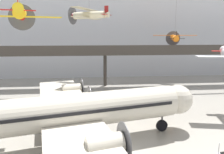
# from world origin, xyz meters

# --- Properties ---
(hangar_back_wall) EXTENTS (140.00, 3.00, 23.88)m
(hangar_back_wall) POSITION_xyz_m (0.00, 37.45, 11.94)
(hangar_back_wall) COLOR silver
(hangar_back_wall) RESTS_ON ground
(mezzanine_walkway) EXTENTS (110.00, 3.20, 8.60)m
(mezzanine_walkway) POSITION_xyz_m (0.00, 26.27, 6.98)
(mezzanine_walkway) COLOR #38332D
(mezzanine_walkway) RESTS_ON ground
(airliner_silver_main) EXTENTS (29.50, 34.06, 9.99)m
(airliner_silver_main) POSITION_xyz_m (-5.78, 2.04, 3.49)
(airliner_silver_main) COLOR beige
(airliner_silver_main) RESTS_ON ground
(suspended_plane_cream_biplane) EXTENTS (7.41, 8.42, 5.60)m
(suspended_plane_cream_biplane) POSITION_xyz_m (-3.06, 20.68, 13.97)
(suspended_plane_cream_biplane) COLOR beige
(suspended_plane_orange_highwing) EXTENTS (8.89, 7.43, 9.69)m
(suspended_plane_orange_highwing) POSITION_xyz_m (14.56, 26.90, 9.95)
(suspended_plane_orange_highwing) COLOR orange
(suspended_plane_yellow_lowwing) EXTENTS (9.67, 8.06, 6.71)m
(suspended_plane_yellow_lowwing) POSITION_xyz_m (-11.06, 9.66, 13.27)
(suspended_plane_yellow_lowwing) COLOR yellow
(stanchion_barrier) EXTENTS (0.36, 0.36, 1.08)m
(stanchion_barrier) POSITION_xyz_m (8.81, -0.58, 0.33)
(stanchion_barrier) COLOR #B2B5BA
(stanchion_barrier) RESTS_ON ground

